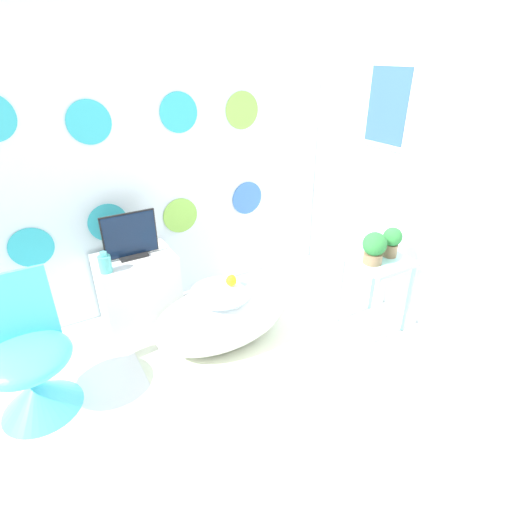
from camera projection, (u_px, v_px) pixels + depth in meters
ground_plane at (270, 454)px, 2.12m from camera, size 12.00×12.00×0.00m
wall_back_dotted at (140, 146)px, 2.86m from camera, size 4.22×0.05×2.60m
wall_right at (395, 142)px, 2.93m from camera, size 0.06×2.75×2.60m
rug at (234, 346)px, 2.88m from camera, size 1.27×0.79×0.01m
bathtub at (222, 317)px, 2.82m from camera, size 0.99×0.52×0.45m
rubber_duck at (231, 280)px, 2.75m from camera, size 0.08×0.08×0.09m
chair at (32, 373)px, 2.28m from camera, size 0.47×0.47×0.83m
tv_cabinet at (139, 290)px, 3.04m from camera, size 0.55×0.40×0.57m
tv at (130, 238)px, 2.84m from camera, size 0.38×0.12×0.34m
vase at (105, 263)px, 2.67m from camera, size 0.08×0.08×0.15m
side_table at (377, 273)px, 2.90m from camera, size 0.41×0.39×0.58m
potted_plant_left at (374, 247)px, 2.73m from camera, size 0.17×0.17×0.23m
potted_plant_right at (392, 240)px, 2.82m from camera, size 0.13×0.13×0.22m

